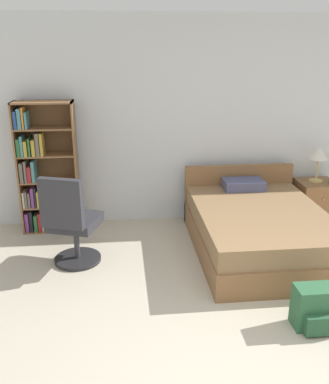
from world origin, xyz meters
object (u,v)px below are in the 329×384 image
office_chair (71,224)px  nightstand (315,201)px  bookshelf (41,172)px  table_lamp (319,154)px  backpack_green (316,308)px  bed (258,228)px

office_chair → nightstand: office_chair is taller
bookshelf → table_lamp: bearing=-0.7°
backpack_green → office_chair: bearing=148.7°
table_lamp → backpack_green: 2.51m
bookshelf → table_lamp: size_ratio=3.45×
bookshelf → table_lamp: bookshelf is taller
nightstand → backpack_green: size_ratio=1.45×
backpack_green → nightstand: bearing=66.1°
table_lamp → nightstand: bearing=-51.2°
bookshelf → bed: (2.49, -0.82, -0.50)m
nightstand → table_lamp: 0.63m
bookshelf → bed: bookshelf is taller
bookshelf → office_chair: size_ratio=1.57×
office_chair → backpack_green: size_ratio=2.77×
bookshelf → table_lamp: (3.50, -0.05, 0.14)m
office_chair → table_lamp: bearing=16.9°
office_chair → bed: bearing=4.4°
bookshelf → office_chair: bookshelf is taller
bookshelf → bed: 2.67m
nightstand → bed: bearing=-143.6°
office_chair → table_lamp: 3.23m
bed → nightstand: (1.02, 0.75, 0.00)m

